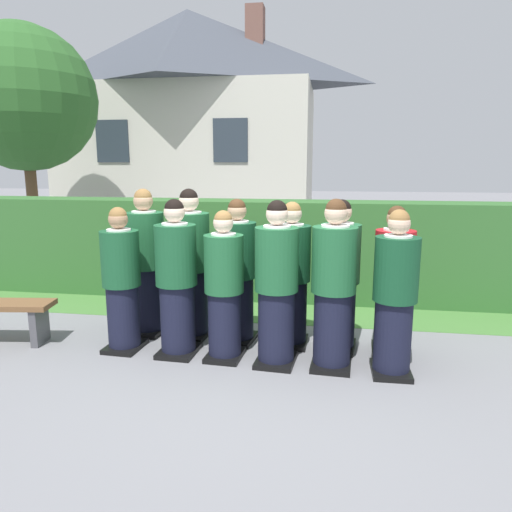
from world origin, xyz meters
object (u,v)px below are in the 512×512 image
student_front_row_5 (395,298)px  student_rear_row_4 (339,279)px  student_rear_row_0 (146,265)px  student_in_red_blazer (393,285)px  student_front_row_1 (177,282)px  student_rear_row_2 (237,275)px  student_rear_row_3 (291,278)px  student_front_row_3 (276,288)px  student_rear_row_1 (191,267)px  student_front_row_2 (224,290)px  student_front_row_4 (333,289)px  student_front_row_0 (122,283)px

student_front_row_5 → student_rear_row_4: bearing=132.3°
student_rear_row_0 → student_in_red_blazer: 2.81m
student_front_row_5 → student_rear_row_0: student_rear_row_0 is taller
student_front_row_1 → student_rear_row_0: 0.81m
student_rear_row_2 → student_rear_row_3: size_ratio=1.01×
student_front_row_3 → student_front_row_1: bearing=175.4°
student_front_row_1 → student_rear_row_1: (-0.01, 0.54, 0.04)m
student_front_row_2 → student_rear_row_4: size_ratio=0.94×
student_front_row_5 → student_rear_row_4: size_ratio=0.97×
student_front_row_3 → student_front_row_4: (0.56, 0.00, 0.01)m
student_front_row_4 → student_rear_row_3: (-0.46, 0.54, -0.04)m
student_rear_row_1 → student_front_row_4: bearing=-21.1°
student_rear_row_1 → student_rear_row_2: (0.56, -0.07, -0.05)m
student_front_row_3 → student_rear_row_2: (-0.50, 0.56, -0.02)m
student_front_row_1 → student_in_red_blazer: bearing=9.3°
student_rear_row_2 → student_rear_row_4: student_rear_row_4 is taller
student_front_row_0 → student_rear_row_0: size_ratio=0.91×
student_front_row_0 → student_rear_row_1: size_ratio=0.90×
student_front_row_2 → student_front_row_5: (1.68, -0.13, 0.02)m
student_rear_row_0 → student_rear_row_2: student_rear_row_0 is taller
student_front_row_4 → student_rear_row_3: 0.71m
student_front_row_3 → student_rear_row_2: student_front_row_3 is taller
student_front_row_4 → student_in_red_blazer: 0.77m
student_front_row_4 → student_front_row_5: bearing=-7.3°
student_front_row_3 → student_rear_row_1: student_rear_row_1 is taller
student_front_row_5 → student_rear_row_3: student_rear_row_3 is taller
student_front_row_5 → student_rear_row_2: size_ratio=0.98×
student_rear_row_0 → student_rear_row_2: 1.13m
student_front_row_5 → student_rear_row_2: (-1.64, 0.63, 0.02)m
student_front_row_2 → student_rear_row_0: 1.25m
student_front_row_1 → student_rear_row_4: student_front_row_1 is taller
student_front_row_1 → student_front_row_0: bearing=177.1°
student_front_row_3 → student_rear_row_3: 0.55m
student_front_row_0 → student_front_row_4: (2.24, -0.12, 0.06)m
student_front_row_4 → student_rear_row_1: bearing=158.9°
student_rear_row_0 → student_rear_row_4: bearing=-4.7°
student_front_row_2 → student_rear_row_2: student_rear_row_2 is taller
student_front_row_5 → student_rear_row_1: size_ratio=0.92×
student_front_row_3 → student_rear_row_2: size_ratio=1.02×
student_front_row_3 → student_front_row_0: bearing=176.0°
student_front_row_2 → student_rear_row_3: size_ratio=0.97×
student_front_row_0 → student_in_red_blazer: size_ratio=0.98×
student_front_row_3 → student_rear_row_0: 1.76m
student_front_row_3 → student_rear_row_1: size_ratio=0.96×
student_rear_row_3 → student_rear_row_4: 0.52m
student_front_row_2 → student_front_row_3: bearing=-5.5°
student_front_row_0 → student_rear_row_4: (2.31, 0.37, 0.04)m
student_rear_row_1 → student_in_red_blazer: bearing=-4.6°
student_front_row_1 → student_front_row_3: student_front_row_3 is taller
student_front_row_4 → student_rear_row_2: 1.20m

